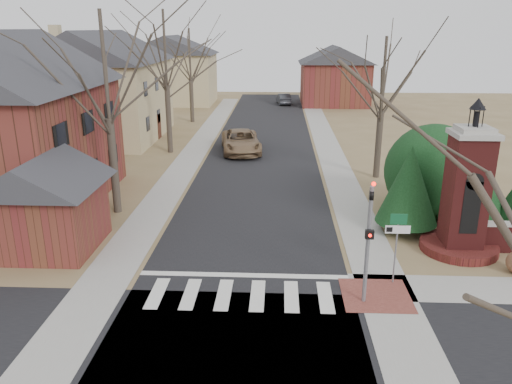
# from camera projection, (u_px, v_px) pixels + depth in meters

# --- Properties ---
(ground) EXTENTS (120.00, 120.00, 0.00)m
(ground) POSITION_uv_depth(u_px,v_px,m) (239.00, 307.00, 16.97)
(ground) COLOR brown
(ground) RESTS_ON ground
(main_street) EXTENTS (8.00, 70.00, 0.01)m
(main_street) POSITION_uv_depth(u_px,v_px,m) (262.00, 153.00, 37.83)
(main_street) COLOR black
(main_street) RESTS_ON ground
(cross_street) EXTENTS (120.00, 8.00, 0.01)m
(cross_street) POSITION_uv_depth(u_px,v_px,m) (231.00, 364.00, 14.12)
(cross_street) COLOR black
(cross_street) RESTS_ON ground
(crosswalk_zone) EXTENTS (8.00, 2.20, 0.02)m
(crosswalk_zone) POSITION_uv_depth(u_px,v_px,m) (241.00, 295.00, 17.72)
(crosswalk_zone) COLOR silver
(crosswalk_zone) RESTS_ON ground
(stop_bar) EXTENTS (8.00, 0.35, 0.02)m
(stop_bar) POSITION_uv_depth(u_px,v_px,m) (244.00, 275.00, 19.15)
(stop_bar) COLOR silver
(stop_bar) RESTS_ON ground
(sidewalk_right_main) EXTENTS (2.00, 60.00, 0.02)m
(sidewalk_right_main) POSITION_uv_depth(u_px,v_px,m) (331.00, 154.00, 37.60)
(sidewalk_right_main) COLOR gray
(sidewalk_right_main) RESTS_ON ground
(sidewalk_left) EXTENTS (2.00, 60.00, 0.02)m
(sidewalk_left) POSITION_uv_depth(u_px,v_px,m) (194.00, 152.00, 38.06)
(sidewalk_left) COLOR gray
(sidewalk_left) RESTS_ON ground
(curb_apron) EXTENTS (2.40, 2.40, 0.02)m
(curb_apron) POSITION_uv_depth(u_px,v_px,m) (376.00, 295.00, 17.70)
(curb_apron) COLOR brown
(curb_apron) RESTS_ON ground
(traffic_signal_pole) EXTENTS (0.28, 0.41, 4.50)m
(traffic_signal_pole) POSITION_uv_depth(u_px,v_px,m) (369.00, 233.00, 16.51)
(traffic_signal_pole) COLOR slate
(traffic_signal_pole) RESTS_ON ground
(sign_post) EXTENTS (0.90, 0.07, 2.75)m
(sign_post) POSITION_uv_depth(u_px,v_px,m) (397.00, 235.00, 17.99)
(sign_post) COLOR slate
(sign_post) RESTS_ON ground
(brick_gate_monument) EXTENTS (3.20, 3.20, 6.47)m
(brick_gate_monument) POSITION_uv_depth(u_px,v_px,m) (465.00, 203.00, 20.63)
(brick_gate_monument) COLOR #5B1C1B
(brick_gate_monument) RESTS_ON ground
(house_brick_left) EXTENTS (9.80, 11.80, 9.42)m
(house_brick_left) POSITION_uv_depth(u_px,v_px,m) (1.00, 118.00, 25.56)
(house_brick_left) COLOR brown
(house_brick_left) RESTS_ON ground
(house_stucco_left) EXTENTS (9.80, 12.80, 9.28)m
(house_stucco_left) POSITION_uv_depth(u_px,v_px,m) (103.00, 84.00, 41.73)
(house_stucco_left) COLOR tan
(house_stucco_left) RESTS_ON ground
(garage_left) EXTENTS (4.80, 4.80, 4.29)m
(garage_left) POSITION_uv_depth(u_px,v_px,m) (45.00, 199.00, 20.90)
(garage_left) COLOR brown
(garage_left) RESTS_ON ground
(house_distant_left) EXTENTS (10.80, 8.80, 8.53)m
(house_distant_left) POSITION_uv_depth(u_px,v_px,m) (173.00, 69.00, 61.70)
(house_distant_left) COLOR tan
(house_distant_left) RESTS_ON ground
(house_distant_right) EXTENTS (8.80, 8.80, 7.30)m
(house_distant_right) POSITION_uv_depth(u_px,v_px,m) (335.00, 74.00, 61.00)
(house_distant_right) COLOR brown
(house_distant_right) RESTS_ON ground
(evergreen_near) EXTENTS (2.80, 2.80, 4.10)m
(evergreen_near) POSITION_uv_depth(u_px,v_px,m) (409.00, 185.00, 22.57)
(evergreen_near) COLOR #473D33
(evergreen_near) RESTS_ON ground
(evergreen_mid) EXTENTS (3.40, 3.40, 4.70)m
(evergreen_mid) POSITION_uv_depth(u_px,v_px,m) (474.00, 172.00, 23.47)
(evergreen_mid) COLOR #473D33
(evergreen_mid) RESTS_ON ground
(evergreen_mass) EXTENTS (4.80, 4.80, 4.80)m
(evergreen_mass) POSITION_uv_depth(u_px,v_px,m) (433.00, 168.00, 24.83)
(evergreen_mass) COLOR black
(evergreen_mass) RESTS_ON ground
(bare_tree_0) EXTENTS (8.05, 8.05, 11.15)m
(bare_tree_0) POSITION_uv_depth(u_px,v_px,m) (104.00, 58.00, 23.40)
(bare_tree_0) COLOR #473D33
(bare_tree_0) RESTS_ON ground
(bare_tree_1) EXTENTS (8.40, 8.40, 11.64)m
(bare_tree_1) POSITION_uv_depth(u_px,v_px,m) (165.00, 43.00, 35.63)
(bare_tree_1) COLOR #473D33
(bare_tree_1) RESTS_ON ground
(bare_tree_2) EXTENTS (7.35, 7.35, 10.19)m
(bare_tree_2) POSITION_uv_depth(u_px,v_px,m) (190.00, 50.00, 48.30)
(bare_tree_2) COLOR #473D33
(bare_tree_2) RESTS_ON ground
(bare_tree_3) EXTENTS (7.00, 7.00, 9.70)m
(bare_tree_3) POSITION_uv_depth(u_px,v_px,m) (384.00, 69.00, 29.72)
(bare_tree_3) COLOR #473D33
(bare_tree_3) RESTS_ON ground
(pickup_truck) EXTENTS (3.61, 6.34, 1.67)m
(pickup_truck) POSITION_uv_depth(u_px,v_px,m) (241.00, 142.00, 37.84)
(pickup_truck) COLOR #856848
(pickup_truck) RESTS_ON ground
(distant_car) EXTENTS (1.92, 4.16, 1.32)m
(distant_car) POSITION_uv_depth(u_px,v_px,m) (284.00, 99.00, 61.87)
(distant_car) COLOR #383A41
(distant_car) RESTS_ON ground
(dry_shrub_left) EXTENTS (0.69, 0.69, 0.69)m
(dry_shrub_left) POSITION_uv_depth(u_px,v_px,m) (452.00, 247.00, 20.84)
(dry_shrub_left) COLOR #503D24
(dry_shrub_left) RESTS_ON ground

